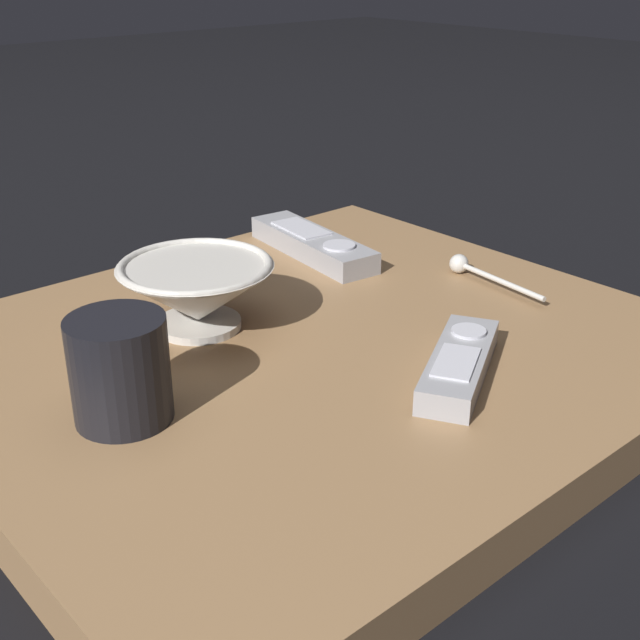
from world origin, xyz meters
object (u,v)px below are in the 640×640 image
object	(u,v)px
cereal_bowl	(197,292)
teaspoon	(471,269)
coffee_mug	(120,370)
tv_remote_far	(313,244)
tv_remote_near	(459,364)

from	to	relation	value
cereal_bowl	teaspoon	xyz separation A→B (m)	(0.09, 0.31, -0.03)
coffee_mug	tv_remote_far	size ratio (longest dim) A/B	0.43
coffee_mug	tv_remote_near	world-z (taller)	coffee_mug
coffee_mug	tv_remote_far	distance (m)	0.41
cereal_bowl	tv_remote_near	xyz separation A→B (m)	(0.23, 0.11, -0.03)
cereal_bowl	tv_remote_far	size ratio (longest dim) A/B	0.74
cereal_bowl	coffee_mug	distance (m)	0.17
coffee_mug	tv_remote_far	world-z (taller)	coffee_mug
tv_remote_near	tv_remote_far	distance (m)	0.34
tv_remote_near	coffee_mug	bearing A→B (deg)	-117.39
coffee_mug	teaspoon	distance (m)	0.45
teaspoon	tv_remote_near	size ratio (longest dim) A/B	0.87
teaspoon	tv_remote_near	bearing A→B (deg)	-53.14
tv_remote_far	coffee_mug	bearing A→B (deg)	-62.57
teaspoon	tv_remote_far	distance (m)	0.19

